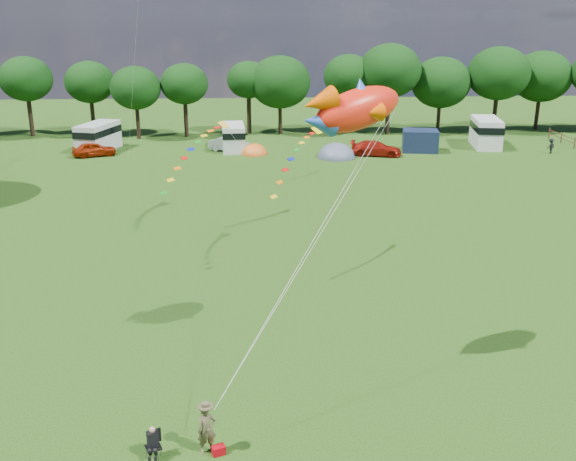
{
  "coord_description": "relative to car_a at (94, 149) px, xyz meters",
  "views": [
    {
      "loc": [
        -1.52,
        -19.48,
        13.27
      ],
      "look_at": [
        0.0,
        8.0,
        4.0
      ],
      "focal_mm": 40.0,
      "sensor_mm": 36.0,
      "label": 1
    }
  ],
  "objects": [
    {
      "name": "ground_plane",
      "position": [
        17.18,
        -43.87,
        -0.71
      ],
      "size": [
        180.0,
        180.0,
        0.0
      ],
      "primitive_type": "plane",
      "color": "black",
      "rests_on": "ground"
    },
    {
      "name": "tree_line",
      "position": [
        22.48,
        11.12,
        5.64
      ],
      "size": [
        102.98,
        10.98,
        10.27
      ],
      "color": "black",
      "rests_on": "ground"
    },
    {
      "name": "car_a",
      "position": [
        0.0,
        0.0,
        0.0
      ],
      "size": [
        4.58,
        3.05,
        1.42
      ],
      "primitive_type": "imported",
      "rotation": [
        0.0,
        0.0,
        1.92
      ],
      "color": "#8F1F05",
      "rests_on": "ground"
    },
    {
      "name": "car_b",
      "position": [
        13.3,
        1.75,
        -0.0
      ],
      "size": [
        4.28,
        2.95,
        1.42
      ],
      "primitive_type": "imported",
      "rotation": [
        0.0,
        0.0,
        1.17
      ],
      "color": "#9DA0A5",
      "rests_on": "ground"
    },
    {
      "name": "car_c",
      "position": [
        27.83,
        -1.19,
        0.01
      ],
      "size": [
        5.16,
        3.14,
        1.44
      ],
      "primitive_type": "imported",
      "rotation": [
        0.0,
        0.0,
        1.32
      ],
      "color": "#9B170C",
      "rests_on": "ground"
    },
    {
      "name": "campervan_b",
      "position": [
        -0.18,
        2.92,
        0.8
      ],
      "size": [
        3.91,
        6.18,
        2.81
      ],
      "rotation": [
        0.0,
        0.0,
        1.29
      ],
      "color": "#BBBABD",
      "rests_on": "ground"
    },
    {
      "name": "campervan_c",
      "position": [
        13.63,
        2.52,
        0.69
      ],
      "size": [
        2.61,
        5.46,
        2.61
      ],
      "rotation": [
        0.0,
        0.0,
        1.64
      ],
      "color": "silver",
      "rests_on": "ground"
    },
    {
      "name": "campervan_d",
      "position": [
        40.29,
        2.92,
        0.88
      ],
      "size": [
        3.55,
        6.38,
        2.96
      ],
      "rotation": [
        0.0,
        0.0,
        1.4
      ],
      "color": "silver",
      "rests_on": "ground"
    },
    {
      "name": "tent_orange",
      "position": [
        15.78,
        0.21,
        -0.69
      ],
      "size": [
        2.69,
        2.95,
        2.11
      ],
      "color": "orange",
      "rests_on": "ground"
    },
    {
      "name": "tent_greyblue",
      "position": [
        23.82,
        -1.82,
        -0.69
      ],
      "size": [
        3.78,
        4.14,
        2.81
      ],
      "color": "#4C566A",
      "rests_on": "ground"
    },
    {
      "name": "awning_navy",
      "position": [
        32.72,
        0.7,
        0.38
      ],
      "size": [
        3.94,
        3.41,
        2.19
      ],
      "primitive_type": "cube",
      "rotation": [
        0.0,
        0.0,
        -0.18
      ],
      "color": "#141E38",
      "rests_on": "ground"
    },
    {
      "name": "kite_flyer",
      "position": [
        14.04,
        -46.05,
        0.12
      ],
      "size": [
        0.7,
        0.56,
        1.67
      ],
      "primitive_type": "imported",
      "rotation": [
        0.0,
        0.0,
        0.3
      ],
      "color": "brown",
      "rests_on": "ground"
    },
    {
      "name": "camp_chair",
      "position": [
        12.37,
        -46.22,
        -0.03
      ],
      "size": [
        0.6,
        0.62,
        1.15
      ],
      "rotation": [
        0.0,
        0.0,
        0.41
      ],
      "color": "#99999E",
      "rests_on": "ground"
    },
    {
      "name": "kite_bag",
      "position": [
        14.39,
        -46.18,
        -0.56
      ],
      "size": [
        0.48,
        0.4,
        0.29
      ],
      "primitive_type": "cube",
      "rotation": [
        0.0,
        0.0,
        0.37
      ],
      "color": "#A7040D",
      "rests_on": "ground"
    },
    {
      "name": "fish_kite",
      "position": [
        19.08,
        -41.05,
        9.44
      ],
      "size": [
        4.16,
        2.74,
        2.2
      ],
      "rotation": [
        0.0,
        -0.21,
        0.43
      ],
      "color": "red",
      "rests_on": "ground"
    },
    {
      "name": "streamer_kite_b",
      "position": [
        12.21,
        -22.29,
        4.55
      ],
      "size": [
        4.3,
        4.76,
        3.82
      ],
      "rotation": [
        0.0,
        0.0,
        0.95
      ],
      "color": "yellow",
      "rests_on": "ground"
    },
    {
      "name": "streamer_kite_c",
      "position": [
        18.13,
        -30.16,
        5.8
      ],
      "size": [
        3.07,
        4.93,
        2.78
      ],
      "rotation": [
        0.0,
        0.0,
        0.97
      ],
      "color": "#FFF10E",
      "rests_on": "ground"
    },
    {
      "name": "walker_b",
      "position": [
        45.6,
        -1.12,
        0.04
      ],
      "size": [
        1.07,
        0.85,
        1.51
      ],
      "primitive_type": "imported",
      "rotation": [
        0.0,
        0.0,
        3.63
      ],
      "color": "black",
      "rests_on": "ground"
    }
  ]
}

